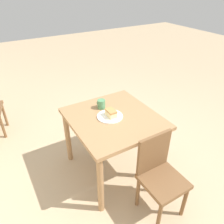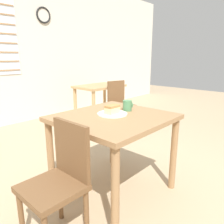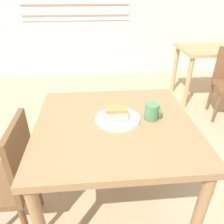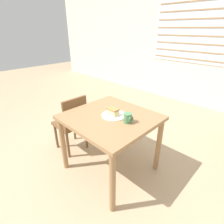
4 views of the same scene
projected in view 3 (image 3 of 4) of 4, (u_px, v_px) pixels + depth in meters
dining_table_near at (115, 137)px, 1.33m from camera, size 0.92×0.88×0.74m
dining_table_far at (212, 58)px, 2.92m from camera, size 0.88×0.60×0.71m
chair_near_window at (8, 178)px, 1.29m from camera, size 0.37×0.37×0.82m
plate at (118, 119)px, 1.31m from camera, size 0.27×0.27×0.01m
cake_slice at (116, 113)px, 1.28m from camera, size 0.12×0.08×0.07m
coffee_mug at (152, 112)px, 1.29m from camera, size 0.09×0.08×0.10m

